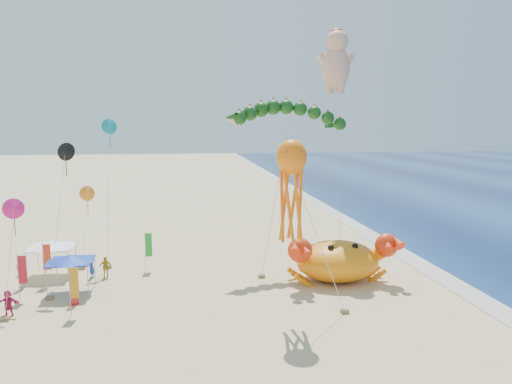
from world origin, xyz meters
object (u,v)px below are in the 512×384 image
Objects in this scene: cherub_kite at (336,59)px; canopy_white at (51,245)px; crab_inflatable at (338,259)px; octopus_kite at (292,183)px; dragon_kite at (287,118)px; canopy_blue at (71,258)px.

cherub_kite reaches higher than canopy_white.
octopus_kite reaches higher than crab_inflatable.
dragon_kite is 21.17m from canopy_white.
cherub_kite is 17.67m from octopus_kite.
canopy_blue is at bearing 179.61° from crab_inflatable.
octopus_kite is 3.11× the size of canopy_white.
cherub_kite reaches higher than dragon_kite.
crab_inflatable is 17.23m from cherub_kite.
dragon_kite reaches higher than canopy_white.
cherub_kite is at bearing 19.14° from canopy_blue.
canopy_white is (-21.41, 4.47, 0.82)m from crab_inflatable.
crab_inflatable is 21.89m from canopy_white.
dragon_kite is 4.14× the size of canopy_blue.
canopy_blue is 4.93m from canopy_white.
dragon_kite reaches higher than crab_inflatable.
octopus_kite is at bearing -33.23° from canopy_white.
crab_inflatable is at bearing -66.97° from dragon_kite.
dragon_kite is at bearing -165.48° from cherub_kite.
cherub_kite is at bearing 63.60° from octopus_kite.
canopy_white is at bearing -172.86° from cherub_kite.
cherub_kite reaches higher than octopus_kite.
canopy_white is at bearing -174.67° from dragon_kite.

